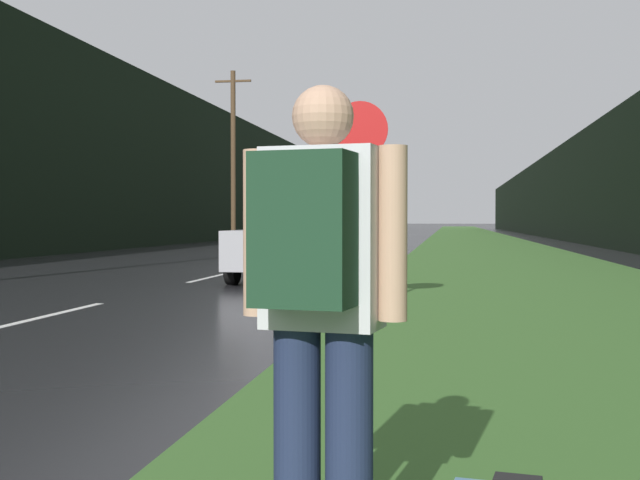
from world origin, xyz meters
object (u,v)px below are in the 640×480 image
car_passing_near (288,243)px  delivery_truck (372,212)px  stop_sign (360,179)px  hitchhiker_with_backpack (319,296)px

car_passing_near → delivery_truck: (-3.58, 54.82, 1.17)m
stop_sign → car_passing_near: bearing=111.1°
delivery_truck → hitchhiker_with_backpack: bearing=-84.6°
delivery_truck → stop_sign: bearing=-84.6°
car_passing_near → delivery_truck: delivery_truck is taller
hitchhiker_with_backpack → delivery_truck: bearing=104.5°
hitchhiker_with_backpack → car_passing_near: size_ratio=0.41×
car_passing_near → stop_sign: bearing=111.1°
car_passing_near → delivery_truck: size_ratio=0.55×
stop_sign → hitchhiker_with_backpack: stop_sign is taller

